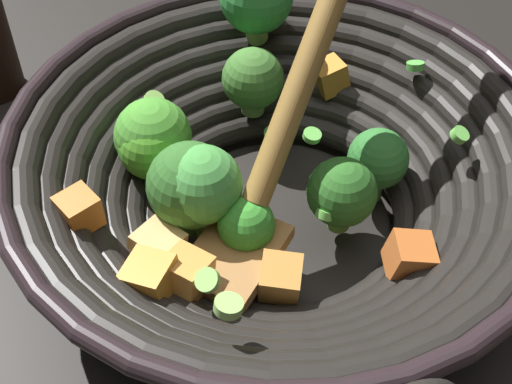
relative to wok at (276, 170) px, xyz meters
name	(u,v)px	position (x,y,z in m)	size (l,w,h in m)	color
ground_plane	(278,229)	(0.00, 0.00, -0.06)	(4.00, 4.00, 0.00)	black
wok	(276,170)	(0.00, 0.00, 0.00)	(0.36, 0.36, 0.24)	black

